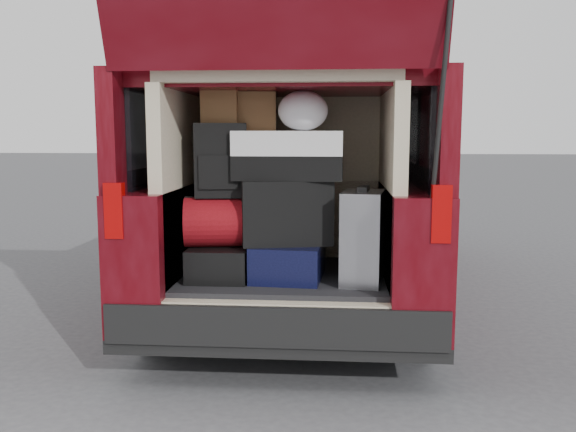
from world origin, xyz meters
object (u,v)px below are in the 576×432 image
object	(u,v)px
silver_roller	(363,237)
black_soft_case	(286,212)
navy_hardshell	(288,260)
twotone_duffel	(289,155)
backpack	(221,160)
red_duffel	(223,222)
black_hardshell	(222,261)

from	to	relation	value
silver_roller	black_soft_case	world-z (taller)	black_soft_case
black_soft_case	silver_roller	bearing A→B (deg)	-22.28
black_soft_case	navy_hardshell	bearing A→B (deg)	7.91
navy_hardshell	twotone_duffel	world-z (taller)	twotone_duffel
silver_roller	twotone_duffel	xyz separation A→B (m)	(-0.44, 0.12, 0.48)
backpack	twotone_duffel	world-z (taller)	backpack
red_duffel	backpack	size ratio (longest dim) A/B	1.04
twotone_duffel	navy_hardshell	bearing A→B (deg)	-87.95
silver_roller	black_hardshell	bearing A→B (deg)	-177.13
silver_roller	red_duffel	world-z (taller)	silver_roller
black_hardshell	backpack	xyz separation A→B (m)	(0.01, -0.01, 0.62)
black_hardshell	black_soft_case	bearing A→B (deg)	-0.21
black_hardshell	silver_roller	size ratio (longest dim) A/B	0.91
red_duffel	twotone_duffel	bearing A→B (deg)	-0.65
black_soft_case	backpack	xyz separation A→B (m)	(-0.39, -0.01, 0.31)
black_hardshell	black_soft_case	xyz separation A→B (m)	(0.40, -0.00, 0.31)
red_duffel	twotone_duffel	distance (m)	0.57
navy_hardshell	black_soft_case	bearing A→B (deg)	-156.03
black_soft_case	red_duffel	bearing A→B (deg)	172.69
navy_hardshell	black_soft_case	distance (m)	0.30
black_soft_case	twotone_duffel	bearing A→B (deg)	48.86
black_hardshell	navy_hardshell	distance (m)	0.41
navy_hardshell	twotone_duffel	xyz separation A→B (m)	(-0.00, 0.02, 0.64)
navy_hardshell	red_duffel	size ratio (longest dim) A/B	1.09
black_soft_case	backpack	size ratio (longest dim) A/B	1.21
black_hardshell	twotone_duffel	bearing A→B (deg)	3.87
black_hardshell	backpack	distance (m)	0.62
navy_hardshell	silver_roller	size ratio (longest dim) A/B	0.92
black_hardshell	red_duffel	xyz separation A→B (m)	(0.02, -0.03, 0.25)
red_duffel	black_soft_case	xyz separation A→B (m)	(0.38, 0.03, 0.06)
navy_hardshell	backpack	xyz separation A→B (m)	(-0.41, -0.01, 0.61)
black_soft_case	backpack	bearing A→B (deg)	169.08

